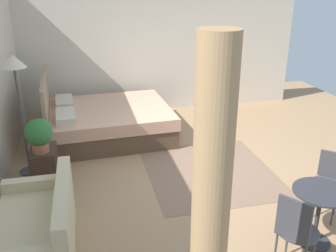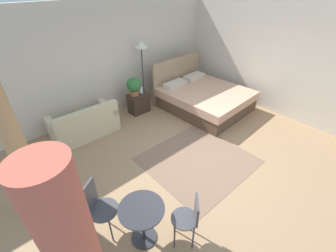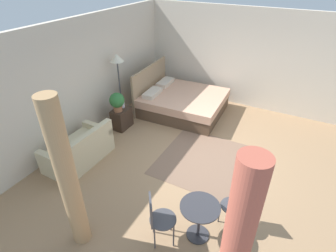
{
  "view_description": "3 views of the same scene",
  "coord_description": "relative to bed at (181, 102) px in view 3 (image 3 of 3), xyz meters",
  "views": [
    {
      "loc": [
        -4.94,
        1.76,
        2.84
      ],
      "look_at": [
        0.51,
        0.47,
        0.6
      ],
      "focal_mm": 39.57,
      "sensor_mm": 36.0,
      "label": 1
    },
    {
      "loc": [
        -2.91,
        -2.32,
        3.24
      ],
      "look_at": [
        -0.39,
        0.51,
        0.71
      ],
      "focal_mm": 24.21,
      "sensor_mm": 36.0,
      "label": 2
    },
    {
      "loc": [
        -4.6,
        -1.56,
        3.86
      ],
      "look_at": [
        -0.34,
        0.73,
        0.82
      ],
      "focal_mm": 28.46,
      "sensor_mm": 36.0,
      "label": 3
    }
  ],
  "objects": [
    {
      "name": "vase",
      "position": [
        -1.43,
        1.05,
        0.31
      ],
      "size": [
        0.12,
        0.12,
        0.15
      ],
      "color": "silver",
      "rests_on": "nightstand"
    },
    {
      "name": "curtain_right",
      "position": [
        -4.6,
        -0.44,
        0.97
      ],
      "size": [
        0.27,
        0.27,
        2.57
      ],
      "color": "tan",
      "rests_on": "ground"
    },
    {
      "name": "ground_plane",
      "position": [
        -1.75,
        -1.4,
        -0.32
      ],
      "size": [
        9.21,
        9.17,
        0.02
      ],
      "primitive_type": "cube",
      "color": "#9E7A56"
    },
    {
      "name": "balcony_table",
      "position": [
        -3.68,
        -2.08,
        0.16
      ],
      "size": [
        0.63,
        0.63,
        0.68
      ],
      "color": "#2D2D33",
      "rests_on": "ground"
    },
    {
      "name": "wall_back",
      "position": [
        -1.75,
        1.69,
        1.1
      ],
      "size": [
        9.21,
        0.12,
        2.83
      ],
      "primitive_type": "cube",
      "color": "beige",
      "rests_on": "ground"
    },
    {
      "name": "area_rug",
      "position": [
        -1.82,
        -1.47,
        -0.31
      ],
      "size": [
        2.05,
        1.93,
        0.01
      ],
      "primitive_type": "cube",
      "color": "#7F604C",
      "rests_on": "ground"
    },
    {
      "name": "nightstand",
      "position": [
        -1.55,
        1.01,
        -0.04
      ],
      "size": [
        0.54,
        0.36,
        0.54
      ],
      "color": "#38281E",
      "rests_on": "ground"
    },
    {
      "name": "floor_lamp",
      "position": [
        -1.15,
        1.3,
        1.25
      ],
      "size": [
        0.35,
        0.35,
        1.85
      ],
      "color": "#3F3F44",
      "rests_on": "ground"
    },
    {
      "name": "cafe_chair_near_window",
      "position": [
        -4.06,
        -1.54,
        0.25
      ],
      "size": [
        0.58,
        0.58,
        0.93
      ],
      "color": "#3F3F44",
      "rests_on": "ground"
    },
    {
      "name": "wall_right",
      "position": [
        1.36,
        -1.4,
        1.1
      ],
      "size": [
        0.12,
        6.17,
        2.83
      ],
      "primitive_type": "cube",
      "color": "beige",
      "rests_on": "ground"
    },
    {
      "name": "bed",
      "position": [
        0.0,
        0.0,
        0.0
      ],
      "size": [
        2.06,
        2.35,
        1.25
      ],
      "color": "brown",
      "rests_on": "ground"
    },
    {
      "name": "potted_plant",
      "position": [
        -1.65,
        1.03,
        0.51
      ],
      "size": [
        0.38,
        0.38,
        0.5
      ],
      "color": "#935B3D",
      "rests_on": "nightstand"
    },
    {
      "name": "cafe_chair_near_couch",
      "position": [
        -3.21,
        -2.52,
        0.22
      ],
      "size": [
        0.52,
        0.52,
        0.85
      ],
      "color": "#3F3F44",
      "rests_on": "ground"
    },
    {
      "name": "couch",
      "position": [
        -3.15,
        0.97,
        -0.03
      ],
      "size": [
        1.48,
        0.83,
        0.8
      ],
      "color": "beige",
      "rests_on": "ground"
    }
  ]
}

